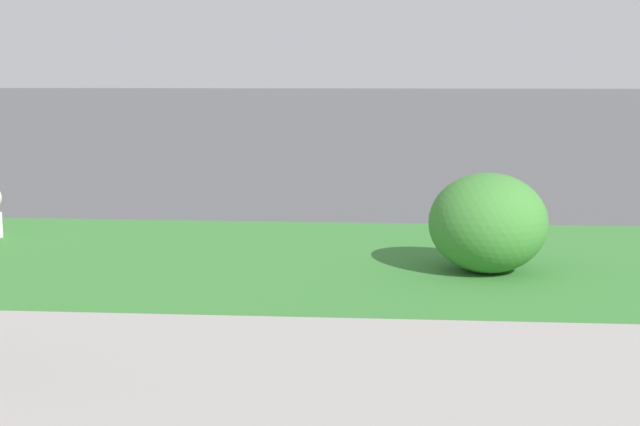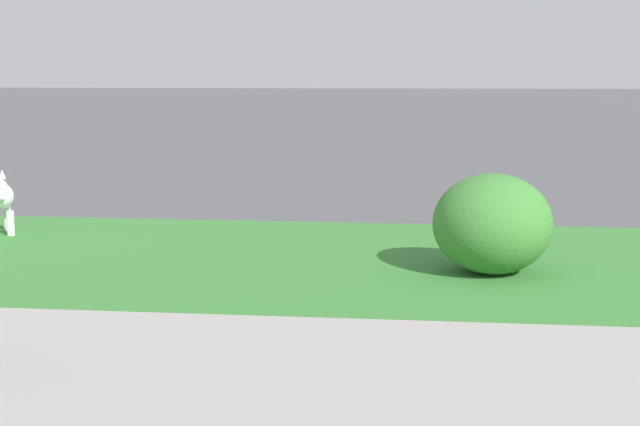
# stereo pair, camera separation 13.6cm
# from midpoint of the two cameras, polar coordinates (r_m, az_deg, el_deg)

# --- Properties ---
(shrub_bush_near_lamp) EXTENTS (0.62, 0.62, 0.53)m
(shrub_bush_near_lamp) POSITION_cam_midpoint_polar(r_m,az_deg,el_deg) (4.74, 9.88, -0.63)
(shrub_bush_near_lamp) COLOR #3D7F33
(shrub_bush_near_lamp) RESTS_ON ground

